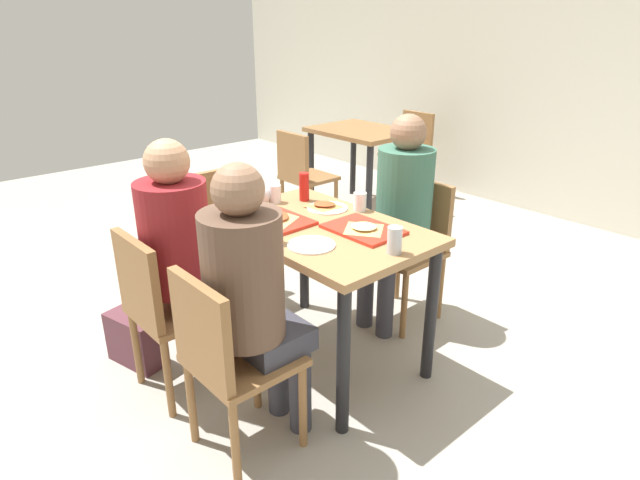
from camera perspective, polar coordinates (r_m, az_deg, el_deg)
The scene contains 27 objects.
ground_plane at distance 3.05m, azimuth 0.00°, elevation -12.41°, with size 10.00×10.00×0.02m, color #9E998E.
back_wall at distance 5.22m, azimuth 28.51°, elevation 16.22°, with size 10.00×0.10×2.80m, color beige.
main_table at distance 2.72m, azimuth 0.00°, elevation -0.76°, with size 1.10×0.73×0.78m.
chair_near_left at distance 2.64m, azimuth -16.42°, elevation -6.49°, with size 0.40×0.40×0.85m.
chair_near_right at distance 2.22m, azimuth -9.97°, elevation -11.87°, with size 0.40×0.40×0.85m.
chair_far_side at distance 3.29m, azimuth 9.77°, elevation 0.02°, with size 0.40×0.40×0.85m.
chair_left_end at distance 3.49m, azimuth -10.26°, elevation 1.29°, with size 0.40×0.40×0.85m.
person_in_red at distance 2.59m, azimuth -14.24°, elevation -0.79°, with size 0.32×0.42×1.26m.
person_in_brown_jacket at distance 2.15m, azimuth -7.25°, elevation -5.14°, with size 0.32×0.42×1.26m.
person_far_side at distance 3.10m, azimuth 8.43°, elevation 3.57°, with size 0.32×0.42×1.26m.
tray_red_near at distance 2.74m, azimuth -4.67°, elevation 2.13°, with size 0.36×0.26×0.02m, color red.
tray_red_far at distance 2.62m, azimuth 4.60°, elevation 1.13°, with size 0.36×0.26×0.02m, color red.
paper_plate_center at distance 2.92m, azimuth 0.78°, elevation 3.40°, with size 0.22×0.22×0.01m, color white.
paper_plate_near_edge at distance 2.44m, azimuth -0.93°, elevation -0.52°, with size 0.22×0.22×0.01m, color white.
pizza_slice_a at distance 2.73m, azimuth -4.54°, elevation 2.45°, with size 0.28×0.25×0.02m.
pizza_slice_b at distance 2.59m, azimuth 4.67°, elevation 1.32°, with size 0.21×0.20×0.02m.
pizza_slice_c at distance 2.93m, azimuth 0.47°, elevation 3.72°, with size 0.22×0.22×0.02m.
plastic_cup_a at distance 2.88m, azimuth 4.24°, elevation 4.06°, with size 0.07×0.07×0.10m, color white.
plastic_cup_b at distance 2.46m, azimuth -4.96°, elevation 0.74°, with size 0.07×0.07×0.10m, color white.
plastic_cup_c at distance 3.02m, azimuth -4.81°, elevation 4.89°, with size 0.07×0.07×0.10m, color white.
soda_can at distance 2.36m, azimuth 7.90°, elevation -0.02°, with size 0.07×0.07×0.12m, color #B7BCC6.
condiment_bottle at distance 3.03m, azimuth -1.68°, elevation 5.65°, with size 0.06×0.06×0.16m, color red.
foil_bundle at distance 3.00m, azimuth -6.24°, elevation 4.72°, with size 0.10×0.10×0.10m, color silver.
handbag at distance 3.09m, azimuth -18.87°, elevation -9.88°, with size 0.32×0.16×0.28m, color #592D38.
background_table at distance 5.16m, azimuth 4.39°, elevation 10.15°, with size 0.90×0.70×0.78m.
background_chair_near at distance 4.71m, azimuth -1.97°, elevation 7.17°, with size 0.40×0.40×0.85m.
background_chair_far at distance 5.73m, azimuth 9.56°, elevation 9.64°, with size 0.40×0.40×0.85m.
Camera 1 is at (1.87, -1.66, 1.73)m, focal length 30.25 mm.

